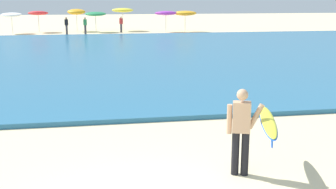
{
  "coord_description": "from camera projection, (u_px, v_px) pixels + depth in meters",
  "views": [
    {
      "loc": [
        -0.89,
        -6.32,
        3.44
      ],
      "look_at": [
        0.86,
        3.74,
        1.1
      ],
      "focal_mm": 45.91,
      "sensor_mm": 36.0,
      "label": 1
    }
  ],
  "objects": [
    {
      "name": "beachgoer_near_row_right",
      "position": [
        121.0,
        24.0,
        41.7
      ],
      "size": [
        0.32,
        0.2,
        1.58
      ],
      "color": "#383842",
      "rests_on": "ground"
    },
    {
      "name": "beach_umbrella_2",
      "position": [
        38.0,
        13.0,
        41.79
      ],
      "size": [
        1.92,
        1.94,
        2.13
      ],
      "color": "beige",
      "rests_on": "ground"
    },
    {
      "name": "beach_umbrella_5",
      "position": [
        123.0,
        10.0,
        43.61
      ],
      "size": [
        2.19,
        2.19,
        2.3
      ],
      "color": "beige",
      "rests_on": "ground"
    },
    {
      "name": "beachgoer_near_row_mid",
      "position": [
        66.0,
        25.0,
        39.68
      ],
      "size": [
        0.32,
        0.2,
        1.58
      ],
      "color": "#383842",
      "rests_on": "ground"
    },
    {
      "name": "beach_umbrella_6",
      "position": [
        166.0,
        13.0,
        41.79
      ],
      "size": [
        2.18,
        2.2,
        2.12
      ],
      "color": "beige",
      "rests_on": "ground"
    },
    {
      "name": "beach_umbrella_1",
      "position": [
        11.0,
        15.0,
        40.32
      ],
      "size": [
        1.95,
        1.97,
        2.01
      ],
      "color": "beige",
      "rests_on": "ground"
    },
    {
      "name": "sea",
      "position": [
        109.0,
        55.0,
        25.33
      ],
      "size": [
        120.0,
        28.0,
        0.14
      ],
      "primitive_type": "cube",
      "color": "teal",
      "rests_on": "ground"
    },
    {
      "name": "beach_umbrella_4",
      "position": [
        95.0,
        14.0,
        42.05
      ],
      "size": [
        2.07,
        2.08,
        2.01
      ],
      "color": "beige",
      "rests_on": "ground"
    },
    {
      "name": "beach_umbrella_7",
      "position": [
        185.0,
        13.0,
        42.26
      ],
      "size": [
        2.26,
        2.26,
        2.09
      ],
      "color": "beige",
      "rests_on": "ground"
    },
    {
      "name": "beachgoer_near_row_left",
      "position": [
        85.0,
        25.0,
        39.79
      ],
      "size": [
        0.32,
        0.2,
        1.58
      ],
      "color": "#383842",
      "rests_on": "ground"
    },
    {
      "name": "surfer_with_board",
      "position": [
        253.0,
        125.0,
        8.23
      ],
      "size": [
        1.27,
        2.45,
        1.73
      ],
      "color": "black",
      "rests_on": "ground"
    },
    {
      "name": "beach_umbrella_3",
      "position": [
        76.0,
        12.0,
        42.82
      ],
      "size": [
        1.77,
        1.81,
        2.29
      ],
      "color": "beige",
      "rests_on": "ground"
    }
  ]
}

